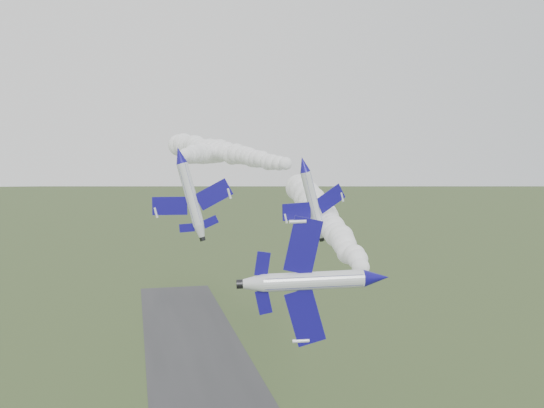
{
  "coord_description": "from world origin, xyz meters",
  "views": [
    {
      "loc": [
        -14.09,
        -59.07,
        46.8
      ],
      "look_at": [
        2.77,
        14.18,
        41.07
      ],
      "focal_mm": 40.0,
      "sensor_mm": 36.0,
      "label": 1
    }
  ],
  "objects": [
    {
      "name": "jet_lead",
      "position": [
        7.23,
        -8.67,
        36.0
      ],
      "size": [
        5.11,
        13.84,
        11.43
      ],
      "rotation": [
        0.0,
        1.54,
        -0.14
      ],
      "color": "silver"
    },
    {
      "name": "jet_pair_right",
      "position": [
        7.51,
        16.42,
        46.0
      ],
      "size": [
        9.49,
        11.51,
        3.62
      ],
      "rotation": [
        0.0,
        -0.28,
        0.26
      ],
      "color": "silver"
    },
    {
      "name": "smoke_trail_jet_lead",
      "position": [
        13.41,
        27.88,
        38.5
      ],
      "size": [
        15.0,
        67.3,
        5.41
      ],
      "primitive_type": null,
      "rotation": [
        0.0,
        0.0,
        -0.14
      ],
      "color": "white"
    },
    {
      "name": "jet_pair_left",
      "position": [
        -8.37,
        17.16,
        47.18
      ],
      "size": [
        10.03,
        12.17,
        3.69
      ],
      "rotation": [
        0.0,
        -0.26,
        -0.21
      ],
      "color": "silver"
    },
    {
      "name": "smoke_trail_jet_pair_left",
      "position": [
        -0.93,
        51.63,
        47.82
      ],
      "size": [
        18.04,
        64.29,
        4.94
      ],
      "primitive_type": null,
      "rotation": [
        0.0,
        0.0,
        -0.21
      ],
      "color": "white"
    },
    {
      "name": "smoke_trail_jet_pair_right",
      "position": [
        1.01,
        45.51,
        47.83
      ],
      "size": [
        18.28,
        53.18,
        4.57
      ],
      "primitive_type": null,
      "rotation": [
        0.0,
        0.0,
        0.26
      ],
      "color": "white"
    }
  ]
}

